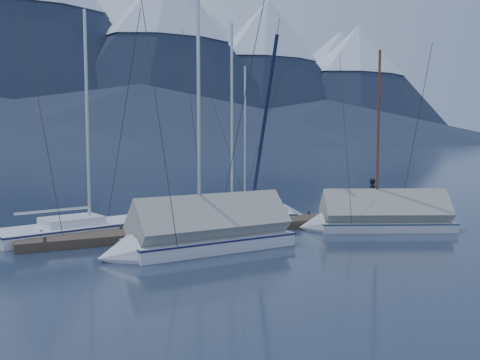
# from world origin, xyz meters

# --- Properties ---
(ground) EXTENTS (1000.00, 1000.00, 0.00)m
(ground) POSITION_xyz_m (0.00, 0.00, 0.00)
(ground) COLOR #151F30
(ground) RESTS_ON ground
(mountain_range) EXTENTS (877.00, 584.00, 150.50)m
(mountain_range) POSITION_xyz_m (4.12, 370.45, 58.65)
(mountain_range) COLOR #475675
(mountain_range) RESTS_ON ground
(dock) EXTENTS (18.00, 1.50, 0.54)m
(dock) POSITION_xyz_m (0.00, 2.00, 0.11)
(dock) COLOR #382D23
(dock) RESTS_ON ground
(mooring_posts) EXTENTS (15.12, 1.52, 0.35)m
(mooring_posts) POSITION_xyz_m (-0.50, 2.00, 0.35)
(mooring_posts) COLOR #382D23
(mooring_posts) RESTS_ON ground
(sailboat_open_left) EXTENTS (7.93, 4.00, 10.09)m
(sailboat_open_left) POSITION_xyz_m (-5.52, 4.03, 0.18)
(sailboat_open_left) COLOR silver
(sailboat_open_left) RESTS_ON ground
(sailboat_open_mid) EXTENTS (7.83, 3.28, 10.12)m
(sailboat_open_mid) POSITION_xyz_m (0.92, 3.63, 0.18)
(sailboat_open_mid) COLOR silver
(sailboat_open_mid) RESTS_ON ground
(sailboat_open_right) EXTENTS (6.38, 4.26, 8.25)m
(sailboat_open_right) POSITION_xyz_m (2.05, 5.08, 0.14)
(sailboat_open_right) COLOR silver
(sailboat_open_right) RESTS_ON ground
(sailboat_covered_near) EXTENTS (6.87, 4.53, 8.62)m
(sailboat_covered_near) POSITION_xyz_m (5.36, -0.32, 0.43)
(sailboat_covered_near) COLOR silver
(sailboat_covered_near) RESTS_ON ground
(sailboat_covered_far) EXTENTS (7.31, 3.06, 10.02)m
(sailboat_covered_far) POSITION_xyz_m (-3.12, -0.87, 0.49)
(sailboat_covered_far) COLOR silver
(sailboat_covered_far) RESTS_ON ground
(person) EXTENTS (0.49, 0.66, 1.65)m
(person) POSITION_xyz_m (7.50, 2.24, 1.16)
(person) COLOR black
(person) RESTS_ON dock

